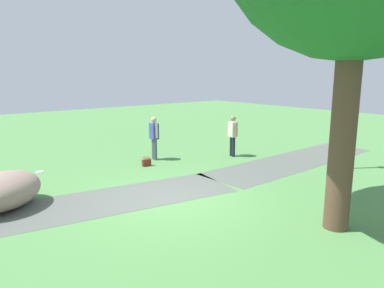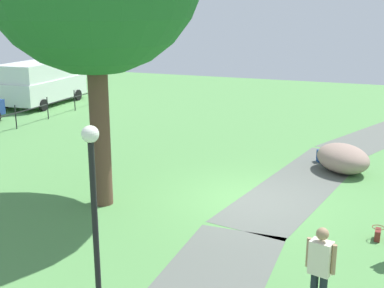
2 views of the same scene
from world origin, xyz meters
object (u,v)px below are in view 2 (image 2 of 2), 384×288
handbag_on_grass (378,234)px  delivery_van (42,81)px  lawn_boulder (343,158)px  man_near_boulder (320,266)px  lamp_post (94,200)px  backpack_by_boulder (321,156)px

handbag_on_grass → delivery_van: size_ratio=0.06×
lawn_boulder → delivery_van: delivery_van is taller
lawn_boulder → handbag_on_grass: (-4.80, -1.23, -0.30)m
man_near_boulder → lawn_boulder: bearing=2.6°
lamp_post → man_near_boulder: size_ratio=2.06×
man_near_boulder → backpack_by_boulder: 9.16m
lamp_post → backpack_by_boulder: (10.34, -2.35, -1.85)m
lamp_post → lawn_boulder: size_ratio=1.35×
handbag_on_grass → backpack_by_boulder: (5.63, 2.01, 0.05)m
lamp_post → lawn_boulder: 10.14m
lamp_post → handbag_on_grass: lamp_post is taller
handbag_on_grass → delivery_van: (11.02, 17.60, 1.12)m
backpack_by_boulder → handbag_on_grass: bearing=-160.3°
lamp_post → delivery_van: (15.73, 13.24, -0.78)m
lawn_boulder → backpack_by_boulder: (0.83, 0.78, -0.25)m
handbag_on_grass → backpack_by_boulder: 5.98m
delivery_van → man_near_boulder: bearing=-130.8°
lawn_boulder → man_near_boulder: 8.25m
man_near_boulder → handbag_on_grass: size_ratio=4.95×
man_near_boulder → delivery_van: (14.44, 16.74, 0.34)m
man_near_boulder → delivery_van: bearing=49.2°
lamp_post → delivery_van: 20.57m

